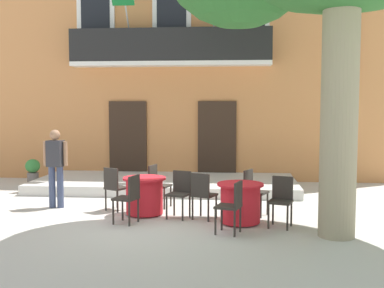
{
  "coord_description": "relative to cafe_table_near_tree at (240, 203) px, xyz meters",
  "views": [
    {
      "loc": [
        1.53,
        -8.87,
        2.25
      ],
      "look_at": [
        0.52,
        2.23,
        1.3
      ],
      "focal_mm": 45.26,
      "sensor_mm": 36.0,
      "label": 1
    }
  ],
  "objects": [
    {
      "name": "pedestrian_mid_plaza",
      "position": [
        -3.93,
        1.04,
        0.56
      ],
      "size": [
        0.53,
        0.28,
        1.68
      ],
      "color": "#384260",
      "rests_on": "ground"
    },
    {
      "name": "cafe_chair_near_tree_3",
      "position": [
        0.74,
        -0.16,
        0.14
      ],
      "size": [
        0.5,
        0.5,
        0.91
      ],
      "color": "#2D2823",
      "rests_on": "ground"
    },
    {
      "name": "cafe_chair_middle_1",
      "position": [
        -2.6,
        0.85,
        0.14
      ],
      "size": [
        0.55,
        0.55,
        0.91
      ],
      "color": "#2D2823",
      "rests_on": "ground"
    },
    {
      "name": "ground_plane",
      "position": [
        -1.63,
        -0.05,
        -0.39
      ],
      "size": [
        120.0,
        120.0,
        0.0
      ],
      "primitive_type": "plane",
      "color": "beige"
    },
    {
      "name": "cafe_chair_middle_2",
      "position": [
        -2.06,
        -0.19,
        0.14
      ],
      "size": [
        0.5,
        0.5,
        0.91
      ],
      "color": "#2D2823",
      "rests_on": "ground"
    },
    {
      "name": "building_facade",
      "position": [
        -1.93,
        6.94,
        3.36
      ],
      "size": [
        13.0,
        5.09,
        7.5
      ],
      "color": "#CC844C",
      "rests_on": "ground"
    },
    {
      "name": "cafe_chair_middle_3",
      "position": [
        -1.18,
        0.38,
        0.14
      ],
      "size": [
        0.5,
        0.5,
        0.91
      ],
      "color": "#2D2823",
      "rests_on": "ground"
    },
    {
      "name": "cafe_chair_near_tree_0",
      "position": [
        0.26,
        0.71,
        0.14
      ],
      "size": [
        0.53,
        0.53,
        0.91
      ],
      "color": "#2D2823",
      "rests_on": "ground"
    },
    {
      "name": "cafe_chair_near_tree_2",
      "position": [
        -0.14,
        -0.74,
        0.14
      ],
      "size": [
        0.5,
        0.5,
        0.91
      ],
      "color": "#2D2823",
      "rests_on": "ground"
    },
    {
      "name": "entrance_step_platform",
      "position": [
        -1.93,
        3.57,
        -0.27
      ],
      "size": [
        6.79,
        2.75,
        0.25
      ],
      "primitive_type": "cube",
      "color": "silver",
      "rests_on": "ground"
    },
    {
      "name": "cafe_chair_near_tree_1",
      "position": [
        -0.72,
        0.23,
        0.14
      ],
      "size": [
        0.53,
        0.53,
        0.91
      ],
      "color": "#2D2823",
      "rests_on": "ground"
    },
    {
      "name": "ground_planter_left",
      "position": [
        -5.68,
        3.86,
        0.0
      ],
      "size": [
        0.4,
        0.4,
        0.7
      ],
      "color": "slate",
      "rests_on": "ground"
    },
    {
      "name": "cafe_table_near_tree",
      "position": [
        0.0,
        0.0,
        0.0
      ],
      "size": [
        0.86,
        0.86,
        0.76
      ],
      "color": "red",
      "rests_on": "ground"
    },
    {
      "name": "cafe_table_middle",
      "position": [
        -1.91,
        0.54,
        0.0
      ],
      "size": [
        0.86,
        0.86,
        0.76
      ],
      "color": "red",
      "rests_on": "ground"
    },
    {
      "name": "cafe_chair_middle_0",
      "position": [
        -1.78,
        1.29,
        0.14
      ],
      "size": [
        0.5,
        0.5,
        0.91
      ],
      "color": "#2D2823",
      "rests_on": "ground"
    }
  ]
}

